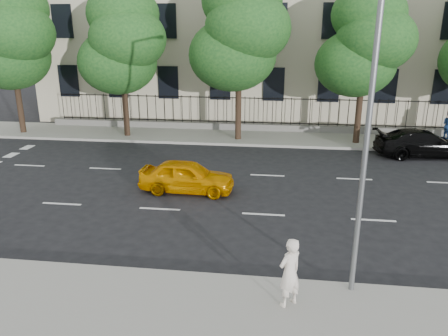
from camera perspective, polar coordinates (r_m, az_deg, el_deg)
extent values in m
plane|color=black|center=(14.29, 4.75, -10.16)|extent=(120.00, 120.00, 0.00)
cube|color=gray|center=(10.89, 3.67, -19.80)|extent=(60.00, 4.00, 0.15)
cube|color=gray|center=(27.41, 6.17, 3.96)|extent=(60.00, 4.00, 0.15)
cube|color=slate|center=(29.00, 6.28, 5.30)|extent=(30.00, 0.50, 0.40)
cube|color=black|center=(28.93, 6.30, 5.88)|extent=(28.80, 0.05, 0.05)
cube|color=black|center=(28.64, 6.41, 9.01)|extent=(28.80, 0.05, 0.05)
cylinder|color=slate|center=(10.80, 18.11, 3.24)|extent=(0.14, 0.14, 8.00)
cylinder|color=#382619|center=(30.98, -25.08, 7.13)|extent=(0.36, 0.36, 3.15)
ellipsoid|color=#16421A|center=(31.10, -26.21, 12.88)|extent=(4.94, 4.94, 4.06)
ellipsoid|color=#16421A|center=(30.14, -25.64, 15.59)|extent=(4.68, 4.68, 3.85)
ellipsoid|color=#16421A|center=(30.87, -26.06, 18.24)|extent=(4.42, 4.42, 3.64)
cylinder|color=#382619|center=(27.92, -12.69, 7.17)|extent=(0.36, 0.36, 2.97)
ellipsoid|color=#16421A|center=(27.95, -13.71, 13.31)|extent=(4.75, 4.75, 3.90)
ellipsoid|color=#16421A|center=(27.10, -12.46, 16.17)|extent=(4.50, 4.50, 3.70)
ellipsoid|color=#16421A|center=(27.79, -13.06, 19.01)|extent=(4.25, 4.25, 3.50)
cylinder|color=#382619|center=(26.36, 1.88, 7.35)|extent=(0.36, 0.36, 3.32)
ellipsoid|color=#16421A|center=(26.28, 1.12, 14.55)|extent=(5.13, 5.13, 4.21)
ellipsoid|color=#16421A|center=(25.65, 3.11, 17.75)|extent=(4.86, 4.86, 4.00)
ellipsoid|color=#16421A|center=(26.31, 2.35, 21.01)|extent=(4.59, 4.59, 3.78)
cylinder|color=#382619|center=(26.66, 17.12, 6.42)|extent=(0.36, 0.36, 3.08)
ellipsoid|color=#16421A|center=(26.49, 16.75, 12.91)|extent=(4.56, 4.56, 3.74)
ellipsoid|color=#16421A|center=(26.08, 19.21, 15.53)|extent=(4.32, 4.32, 3.55)
ellipsoid|color=#16421A|center=(26.59, 18.37, 18.50)|extent=(4.08, 4.08, 3.36)
imported|color=orange|center=(18.51, -4.87, -1.07)|extent=(4.05, 1.74, 1.36)
imported|color=black|center=(25.78, 24.50, 2.99)|extent=(5.24, 2.66, 1.46)
imported|color=silver|center=(11.00, 8.56, -13.34)|extent=(0.78, 0.76, 1.81)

